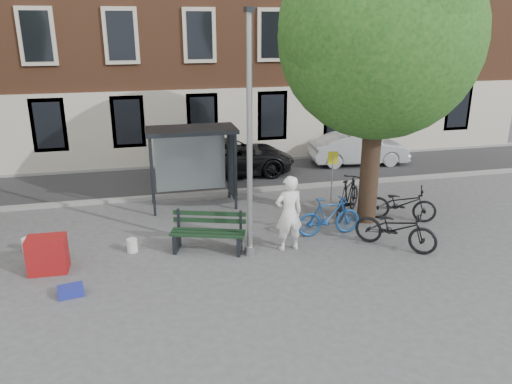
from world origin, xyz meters
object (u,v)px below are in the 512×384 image
Objects in this scene: bench at (208,234)px; car_dark at (231,157)px; lamppost at (250,151)px; bike_d at (348,197)px; bus_shelter at (204,148)px; bike_c at (396,228)px; red_stand at (48,254)px; car_silver at (359,148)px; notice_sign at (332,167)px; bike_a at (401,203)px; bike_b at (329,216)px; painter at (289,213)px.

car_dark reaches higher than bench.
lamppost reaches higher than bike_d.
bus_shelter is 1.29× the size of bike_c.
lamppost is 6.79× the size of red_stand.
notice_sign reaches higher than car_silver.
bike_a is at bearing -32.45° from notice_sign.
bike_b is 0.45× the size of car_silver.
painter reaches higher than bike_d.
bike_b is at bearing -99.67° from notice_sign.
bike_c is at bearing -68.84° from notice_sign.
car_dark is (-4.15, 6.12, 0.16)m from bike_a.
car_silver is at bearing -130.32° from painter.
car_dark is 5.64× the size of red_stand.
bike_b is 7.46m from red_stand.
car_dark reaches higher than red_stand.
lamppost reaches higher than painter.
bench is (-2.08, 0.43, -0.56)m from painter.
bike_b is 1.67m from bike_d.
bike_c is at bearing -4.67° from red_stand.
bike_a is at bearing -79.32° from bike_b.
bike_b is at bearing -166.26° from car_dark.
bus_shelter is 3.82m from car_dark.
bike_a is at bearing -167.65° from painter.
bus_shelter is 6.57m from bike_c.
notice_sign is at bearing 52.25° from bike_c.
notice_sign is at bearing -15.99° from bus_shelter.
bike_c is (3.88, -0.50, -2.20)m from lamppost.
painter is 6.08m from red_stand.
bike_b is at bearing 154.90° from car_silver.
bench is 7.15m from car_dark.
car_dark is at bearing 65.68° from bus_shelter.
car_silver is (5.41, 7.50, -0.35)m from painter.
painter is at bearing 78.12° from bike_d.
car_dark is at bearing -22.54° from bike_d.
bench is at bearing 122.89° from bike_c.
car_silver is at bearing -87.80° from car_dark.
bike_d is 8.74m from red_stand.
bike_c is at bearing -45.76° from bus_shelter.
bike_c is (4.89, -1.01, 0.12)m from bench.
bike_b is 1.88m from bike_c.
lamppost is at bearing -125.62° from notice_sign.
bike_a is 2.63m from bike_b.
bike_a is 1.12× the size of notice_sign.
painter reaches higher than car_dark.
bike_b reaches higher than bench.
bike_b is (3.48, 0.22, 0.10)m from bench.
bike_c is at bearing -7.35° from lamppost.
car_silver is (7.09, 3.47, -1.24)m from bus_shelter.
bus_shelter is 1.36× the size of bike_d.
lamppost is 1.20× the size of car_dark.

